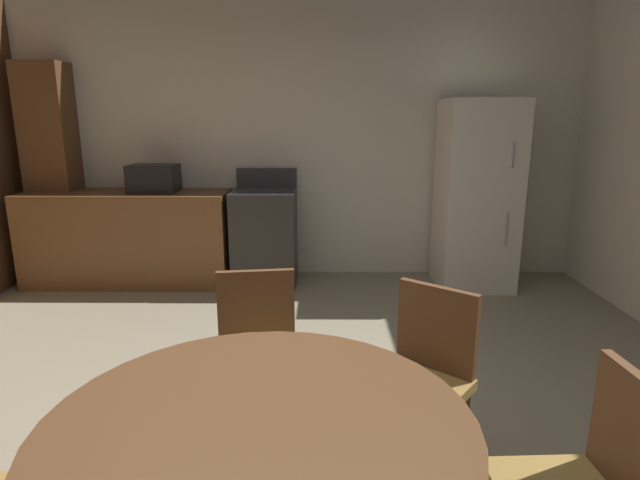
{
  "coord_description": "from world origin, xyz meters",
  "views": [
    {
      "loc": [
        0.24,
        -2.07,
        1.6
      ],
      "look_at": [
        0.22,
        0.97,
        0.86
      ],
      "focal_mm": 28.59,
      "sensor_mm": 36.0,
      "label": 1
    }
  ],
  "objects_px": {
    "dining_table": "(260,468)",
    "chair_northeast": "(423,372)",
    "refrigerator": "(476,195)",
    "microwave": "(154,178)",
    "oven_range": "(265,236)",
    "chair_north": "(257,350)"
  },
  "relations": [
    {
      "from": "dining_table",
      "to": "chair_northeast",
      "type": "xyz_separation_m",
      "value": [
        0.62,
        0.77,
        -0.1
      ]
    },
    {
      "from": "refrigerator",
      "to": "microwave",
      "type": "height_order",
      "value": "refrigerator"
    },
    {
      "from": "dining_table",
      "to": "chair_northeast",
      "type": "relative_size",
      "value": 1.44
    },
    {
      "from": "oven_range",
      "to": "microwave",
      "type": "xyz_separation_m",
      "value": [
        -1.04,
        -0.0,
        0.56
      ]
    },
    {
      "from": "refrigerator",
      "to": "chair_northeast",
      "type": "relative_size",
      "value": 2.02
    },
    {
      "from": "oven_range",
      "to": "refrigerator",
      "type": "xyz_separation_m",
      "value": [
        2.01,
        -0.05,
        0.41
      ]
    },
    {
      "from": "dining_table",
      "to": "chair_northeast",
      "type": "height_order",
      "value": "chair_northeast"
    },
    {
      "from": "dining_table",
      "to": "chair_north",
      "type": "relative_size",
      "value": 1.44
    },
    {
      "from": "chair_north",
      "to": "oven_range",
      "type": "bearing_deg",
      "value": 177.76
    },
    {
      "from": "chair_northeast",
      "to": "dining_table",
      "type": "bearing_deg",
      "value": -0.0
    },
    {
      "from": "chair_north",
      "to": "chair_northeast",
      "type": "bearing_deg",
      "value": 66.63
    },
    {
      "from": "oven_range",
      "to": "chair_northeast",
      "type": "xyz_separation_m",
      "value": [
        1.01,
        -2.77,
        0.03
      ]
    },
    {
      "from": "microwave",
      "to": "chair_north",
      "type": "relative_size",
      "value": 0.51
    },
    {
      "from": "chair_north",
      "to": "refrigerator",
      "type": "bearing_deg",
      "value": 137.05
    },
    {
      "from": "refrigerator",
      "to": "dining_table",
      "type": "height_order",
      "value": "refrigerator"
    },
    {
      "from": "refrigerator",
      "to": "chair_northeast",
      "type": "height_order",
      "value": "refrigerator"
    },
    {
      "from": "oven_range",
      "to": "refrigerator",
      "type": "relative_size",
      "value": 0.62
    },
    {
      "from": "chair_northeast",
      "to": "chair_north",
      "type": "height_order",
      "value": "same"
    },
    {
      "from": "oven_range",
      "to": "dining_table",
      "type": "relative_size",
      "value": 0.88
    },
    {
      "from": "oven_range",
      "to": "dining_table",
      "type": "xyz_separation_m",
      "value": [
        0.39,
        -3.54,
        0.14
      ]
    },
    {
      "from": "oven_range",
      "to": "chair_north",
      "type": "relative_size",
      "value": 1.26
    },
    {
      "from": "microwave",
      "to": "chair_northeast",
      "type": "bearing_deg",
      "value": -53.41
    }
  ]
}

